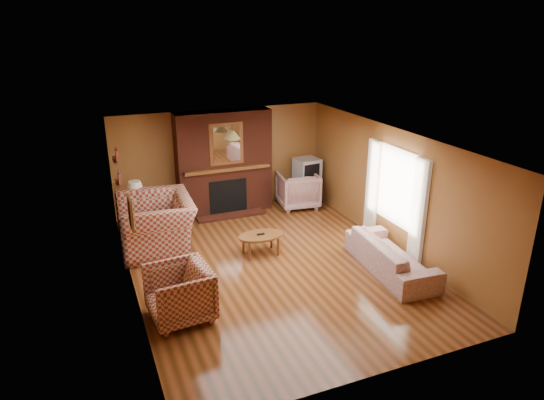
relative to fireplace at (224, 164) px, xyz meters
name	(u,v)px	position (x,y,z in m)	size (l,w,h in m)	color
floor	(273,266)	(0.00, -2.98, -1.18)	(6.50, 6.50, 0.00)	#46260F
ceiling	(273,139)	(0.00, -2.98, 1.22)	(6.50, 6.50, 0.00)	white
wall_back	(221,160)	(0.00, 0.27, 0.02)	(6.50, 6.50, 0.00)	brown
wall_front	(376,296)	(0.00, -6.23, 0.02)	(6.50, 6.50, 0.00)	brown
wall_left	(128,227)	(-2.50, -2.98, 0.02)	(6.50, 6.50, 0.00)	brown
wall_right	(391,188)	(2.50, -2.98, 0.02)	(6.50, 6.50, 0.00)	brown
fireplace	(224,164)	(0.00, 0.00, 0.00)	(2.20, 0.82, 2.40)	#511E11
window_right	(395,195)	(2.45, -3.18, -0.06)	(0.10, 1.85, 2.00)	beige
bookshelf	(117,167)	(-2.44, -1.08, 0.48)	(0.09, 0.55, 0.71)	brown
botanical_print	(131,213)	(-2.47, -3.28, 0.37)	(0.05, 0.40, 0.50)	brown
pendant_light	(232,135)	(0.00, -0.68, 0.82)	(0.36, 0.36, 0.48)	black
plaid_loveseat	(156,224)	(-1.85, -1.40, -0.66)	(1.62, 1.41, 1.05)	maroon
plaid_armchair	(179,293)	(-1.95, -4.00, -0.76)	(0.91, 0.93, 0.85)	maroon
floral_sofa	(391,256)	(1.90, -3.97, -0.88)	(2.10, 0.82, 0.61)	beige
floral_armchair	(298,190)	(1.72, -0.37, -0.76)	(0.91, 0.94, 0.85)	beige
coffee_table	(261,237)	(-0.04, -2.45, -0.82)	(0.89, 0.55, 0.43)	brown
side_table	(138,221)	(-2.10, -0.53, -0.91)	(0.41, 0.41, 0.54)	brown
table_lamp	(136,194)	(-2.10, -0.53, -0.29)	(0.38, 0.38, 0.63)	white
tv_stand	(306,190)	(2.05, -0.18, -0.87)	(0.57, 0.52, 0.63)	black
crt_tv	(307,169)	(2.05, -0.19, -0.30)	(0.61, 0.60, 0.51)	#A5A7AC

